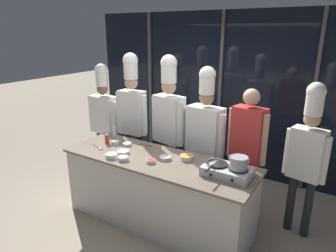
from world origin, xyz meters
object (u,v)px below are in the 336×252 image
at_px(prep_bowl_noodles, 127,144).
at_px(prep_bowl_carrots, 187,157).
at_px(prep_bowl_shrimp, 123,158).
at_px(prep_bowl_rice, 165,158).
at_px(prep_bowl_chicken, 111,155).
at_px(chef_line, 169,117).
at_px(prep_bowl_ginger, 115,142).
at_px(chef_head, 104,115).
at_px(prep_bowl_bean_sprouts, 123,152).
at_px(chef_apprentice, 307,150).
at_px(squeeze_bottle_chili, 107,138).
at_px(person_guest, 247,143).
at_px(prep_bowl_bell_pepper, 150,161).
at_px(stock_pot, 239,162).
at_px(chef_pastry, 205,131).
at_px(chef_sous, 132,109).
at_px(serving_spoon_solid, 148,145).
at_px(portable_stove, 227,171).
at_px(squeeze_bottle_clear, 114,131).
at_px(frying_pan, 217,162).
at_px(serving_spoon_slotted, 99,148).

bearing_deg(prep_bowl_noodles, prep_bowl_carrots, 0.68).
relative_size(prep_bowl_shrimp, prep_bowl_rice, 0.92).
height_order(prep_bowl_chicken, prep_bowl_noodles, prep_bowl_chicken).
distance_m(prep_bowl_carrots, prep_bowl_chicken, 0.92).
bearing_deg(prep_bowl_chicken, chef_line, 76.86).
bearing_deg(prep_bowl_ginger, chef_head, 141.75).
distance_m(prep_bowl_bean_sprouts, prep_bowl_rice, 0.57).
distance_m(prep_bowl_chicken, prep_bowl_noodles, 0.44).
distance_m(prep_bowl_carrots, chef_apprentice, 1.38).
relative_size(squeeze_bottle_chili, person_guest, 0.09).
bearing_deg(prep_bowl_bell_pepper, prep_bowl_ginger, 162.41).
bearing_deg(stock_pot, chef_pastry, 135.94).
relative_size(prep_bowl_ginger, chef_sous, 0.05).
relative_size(prep_bowl_bell_pepper, chef_apprentice, 0.06).
relative_size(prep_bowl_ginger, serving_spoon_solid, 0.53).
height_order(prep_bowl_shrimp, chef_pastry, chef_pastry).
distance_m(prep_bowl_chicken, prep_bowl_rice, 0.66).
bearing_deg(chef_apprentice, portable_stove, 57.27).
xyz_separation_m(squeeze_bottle_clear, chef_sous, (0.04, 0.39, 0.25)).
relative_size(prep_bowl_carrots, prep_bowl_chicken, 1.10).
bearing_deg(prep_bowl_shrimp, chef_line, 86.78).
height_order(portable_stove, serving_spoon_solid, portable_stove).
bearing_deg(chef_pastry, chef_apprentice, -170.39).
height_order(chef_pastry, chef_apprentice, chef_pastry).
height_order(frying_pan, prep_bowl_bean_sprouts, frying_pan).
bearing_deg(prep_bowl_ginger, chef_line, 50.37).
distance_m(portable_stove, frying_pan, 0.14).
bearing_deg(prep_bowl_carrots, prep_bowl_bell_pepper, -136.99).
bearing_deg(prep_bowl_shrimp, prep_bowl_bell_pepper, 20.47).
relative_size(prep_bowl_chicken, prep_bowl_noodles, 1.19).
height_order(prep_bowl_shrimp, chef_line, chef_line).
distance_m(portable_stove, chef_sous, 1.98).
relative_size(prep_bowl_carrots, person_guest, 0.09).
bearing_deg(chef_sous, squeeze_bottle_chili, 93.79).
distance_m(prep_bowl_chicken, serving_spoon_solid, 0.59).
height_order(prep_bowl_ginger, chef_apprentice, chef_apprentice).
xyz_separation_m(portable_stove, serving_spoon_slotted, (-1.73, -0.15, -0.05)).
bearing_deg(chef_pastry, prep_bowl_carrots, 100.44).
distance_m(prep_bowl_shrimp, chef_apprentice, 2.13).
height_order(stock_pot, person_guest, person_guest).
distance_m(prep_bowl_rice, serving_spoon_solid, 0.52).
height_order(prep_bowl_rice, chef_sous, chef_sous).
bearing_deg(prep_bowl_shrimp, prep_bowl_ginger, 140.88).
bearing_deg(squeeze_bottle_clear, serving_spoon_solid, -3.32).
distance_m(chef_head, chef_line, 1.28).
bearing_deg(chef_apprentice, prep_bowl_rice, 36.38).
xyz_separation_m(squeeze_bottle_chili, prep_bowl_rice, (0.97, -0.03, -0.05)).
relative_size(prep_bowl_noodles, prep_bowl_shrimp, 0.95).
xyz_separation_m(serving_spoon_slotted, chef_pastry, (1.14, 0.83, 0.20)).
xyz_separation_m(prep_bowl_bean_sprouts, prep_bowl_bell_pepper, (0.46, -0.05, 0.00)).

